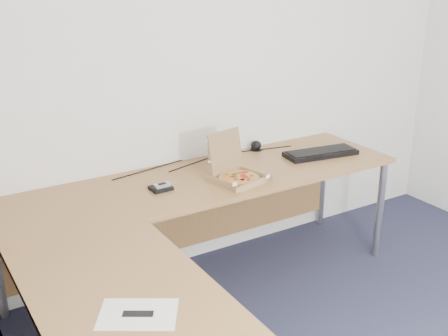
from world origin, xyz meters
TOP-DOWN VIEW (x-y plane):
  - desk at (-0.82, 0.97)m, footprint 2.50×2.20m
  - pizza_box at (-0.36, 1.27)m, footprint 0.26×0.31m
  - drinking_glass at (-0.32, 1.63)m, footprint 0.07×0.07m
  - keyboard at (0.36, 1.36)m, footprint 0.52×0.25m
  - wallet at (-0.82, 1.37)m, footprint 0.12×0.10m
  - phone at (-0.81, 1.37)m, footprint 0.09×0.05m
  - paper_sheet at (-1.41, 0.32)m, footprint 0.35×0.32m
  - dome_speaker at (0.05, 1.68)m, footprint 0.08×0.08m
  - cable_bundle at (-0.37, 1.68)m, footprint 0.64×0.13m

SIDE VIEW (x-z plane):
  - desk at x=-0.82m, z-range 0.34..1.07m
  - paper_sheet at x=-1.41m, z-range 0.73..0.73m
  - cable_bundle at x=-0.37m, z-range 0.73..0.74m
  - wallet at x=-0.82m, z-range 0.73..0.75m
  - keyboard at x=0.36m, z-range 0.73..0.76m
  - phone at x=-0.81m, z-range 0.75..0.77m
  - pizza_box at x=-0.36m, z-range 0.63..0.90m
  - dome_speaker at x=0.05m, z-range 0.73..0.80m
  - drinking_glass at x=-0.32m, z-range 0.73..0.85m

